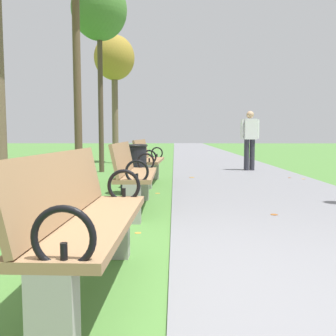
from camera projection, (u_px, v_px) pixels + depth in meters
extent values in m
plane|color=#4C7F38|center=(168.00, 294.00, 2.34)|extent=(80.00, 80.00, 0.00)
cube|color=slate|center=(203.00, 153.00, 20.24)|extent=(3.14, 44.00, 0.02)
cube|color=#93704C|center=(94.00, 222.00, 2.26)|extent=(0.48, 1.61, 0.05)
cube|color=#93704C|center=(63.00, 185.00, 2.24)|extent=(0.16, 1.60, 0.40)
cube|color=#99968E|center=(53.00, 322.00, 1.54)|extent=(0.20, 0.12, 0.45)
cube|color=#99968E|center=(117.00, 231.00, 3.01)|extent=(0.20, 0.12, 0.45)
torus|color=black|center=(64.00, 238.00, 1.49)|extent=(0.27, 0.04, 0.27)
cylinder|color=black|center=(64.00, 257.00, 1.49)|extent=(0.03, 0.03, 0.12)
torus|color=black|center=(124.00, 186.00, 3.00)|extent=(0.27, 0.04, 0.27)
cylinder|color=black|center=(124.00, 196.00, 3.01)|extent=(0.03, 0.03, 0.12)
cube|color=#93704C|center=(138.00, 175.00, 4.90)|extent=(0.46, 1.60, 0.05)
cube|color=#93704C|center=(123.00, 158.00, 4.88)|extent=(0.14, 1.60, 0.40)
cube|color=#99968E|center=(132.00, 204.00, 4.19)|extent=(0.20, 0.12, 0.45)
cube|color=#99968E|center=(142.00, 186.00, 5.66)|extent=(0.20, 0.12, 0.45)
torus|color=black|center=(137.00, 172.00, 4.13)|extent=(0.27, 0.03, 0.27)
cylinder|color=black|center=(137.00, 179.00, 4.14)|extent=(0.03, 0.03, 0.12)
torus|color=black|center=(146.00, 162.00, 5.65)|extent=(0.27, 0.03, 0.27)
cylinder|color=black|center=(146.00, 167.00, 5.65)|extent=(0.03, 0.03, 0.12)
cube|color=#93704C|center=(151.00, 160.00, 7.57)|extent=(0.51, 1.62, 0.05)
cube|color=#93704C|center=(141.00, 149.00, 7.56)|extent=(0.20, 1.60, 0.40)
cube|color=#99968E|center=(146.00, 177.00, 6.85)|extent=(0.21, 0.13, 0.45)
cube|color=#99968E|center=(154.00, 169.00, 8.32)|extent=(0.21, 0.13, 0.45)
torus|color=black|center=(149.00, 157.00, 6.80)|extent=(0.27, 0.04, 0.27)
cylinder|color=black|center=(149.00, 161.00, 6.80)|extent=(0.03, 0.03, 0.12)
torus|color=black|center=(157.00, 153.00, 8.31)|extent=(0.27, 0.04, 0.27)
cylinder|color=black|center=(157.00, 157.00, 8.32)|extent=(0.03, 0.03, 0.12)
cylinder|color=brown|center=(77.00, 79.00, 7.08)|extent=(0.15, 0.15, 4.12)
cylinder|color=#4C3D2D|center=(101.00, 102.00, 9.81)|extent=(0.13, 0.13, 3.73)
ellipsoid|color=#477A33|center=(99.00, 9.00, 9.60)|extent=(1.44, 1.44, 1.58)
cylinder|color=brown|center=(115.00, 118.00, 12.96)|extent=(0.21, 0.21, 3.16)
ellipsoid|color=olive|center=(114.00, 58.00, 12.77)|extent=(1.39, 1.39, 1.53)
cylinder|color=#2D2D38|center=(252.00, 155.00, 10.22)|extent=(0.14, 0.14, 0.85)
cylinder|color=#2D2D38|center=(247.00, 155.00, 10.20)|extent=(0.14, 0.14, 0.85)
cube|color=white|center=(250.00, 129.00, 10.14)|extent=(0.37, 0.27, 0.56)
sphere|color=tan|center=(250.00, 115.00, 10.11)|extent=(0.20, 0.20, 0.20)
cylinder|color=white|center=(258.00, 129.00, 10.17)|extent=(0.09, 0.09, 0.52)
cylinder|color=white|center=(242.00, 129.00, 10.11)|extent=(0.09, 0.09, 0.52)
cylinder|color=black|center=(134.00, 171.00, 6.23)|extent=(0.44, 0.44, 0.80)
torus|color=black|center=(133.00, 146.00, 6.19)|extent=(0.48, 0.48, 0.04)
cylinder|color=#BC842D|center=(192.00, 177.00, 8.49)|extent=(0.17, 0.17, 0.00)
cylinder|color=#BC842D|center=(158.00, 193.00, 6.34)|extent=(0.10, 0.10, 0.00)
cylinder|color=#BC842D|center=(304.00, 179.00, 8.22)|extent=(0.11, 0.11, 0.00)
cylinder|color=gold|center=(49.00, 202.00, 5.51)|extent=(0.14, 0.14, 0.00)
cylinder|color=#BC842D|center=(138.00, 233.00, 3.79)|extent=(0.08, 0.08, 0.00)
cylinder|color=brown|center=(32.00, 198.00, 5.88)|extent=(0.15, 0.15, 0.00)
cylinder|color=#93511E|center=(290.00, 178.00, 8.44)|extent=(0.10, 0.10, 0.00)
cylinder|color=#BC842D|center=(26.00, 216.00, 4.57)|extent=(0.12, 0.12, 0.00)
cylinder|color=#93511E|center=(81.00, 196.00, 6.03)|extent=(0.11, 0.11, 0.00)
cylinder|color=#93511E|center=(274.00, 215.00, 4.55)|extent=(0.11, 0.11, 0.00)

